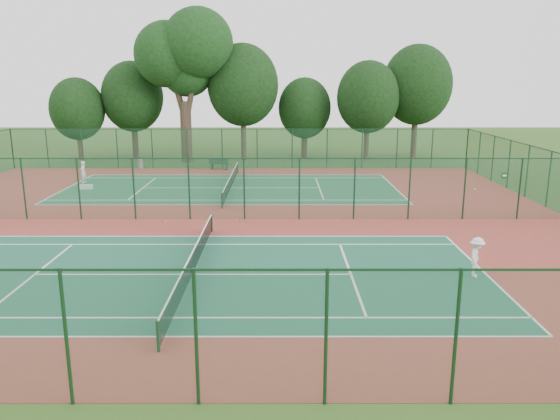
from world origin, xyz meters
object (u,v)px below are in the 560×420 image
object	(u,v)px
trash_bin	(141,164)
kit_bag	(86,187)
player_near	(477,257)
big_tree	(185,54)
player_far	(83,172)
bench	(219,164)

from	to	relation	value
trash_bin	kit_bag	size ratio (longest dim) A/B	0.99
player_near	big_tree	distance (m)	36.64
kit_bag	big_tree	xyz separation A→B (m)	(5.15, 13.61, 9.80)
trash_bin	big_tree	world-z (taller)	big_tree
player_near	player_far	world-z (taller)	player_far
player_near	trash_bin	bearing A→B (deg)	59.01
bench	kit_bag	xyz separation A→B (m)	(-8.60, -8.70, -0.37)
player_far	kit_bag	size ratio (longest dim) A/B	1.88
bench	big_tree	bearing A→B (deg)	134.79
kit_bag	big_tree	bearing A→B (deg)	66.16
big_tree	kit_bag	bearing A→B (deg)	-110.72
player_far	kit_bag	xyz separation A→B (m)	(1.02, -2.44, -0.68)
kit_bag	big_tree	distance (m)	17.54
player_far	kit_bag	world-z (taller)	player_far
kit_bag	player_far	bearing A→B (deg)	109.62
player_far	big_tree	distance (m)	15.68
trash_bin	bench	xyz separation A→B (m)	(6.94, -0.38, 0.10)
bench	player_far	bearing A→B (deg)	-137.33
big_tree	player_far	bearing A→B (deg)	-118.92
bench	big_tree	distance (m)	11.17
bench	big_tree	size ratio (longest dim) A/B	0.12
bench	big_tree	xyz separation A→B (m)	(-3.46, 4.91, 9.42)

